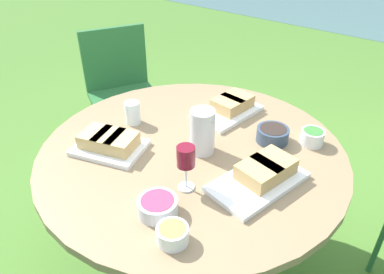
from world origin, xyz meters
TOP-DOWN VIEW (x-y plane):
  - ground_plane at (0.00, 0.00)m, footprint 40.00×40.00m
  - dining_table at (0.00, 0.00)m, footprint 1.27×1.27m
  - chair_far_back at (-1.02, 0.55)m, footprint 0.58×0.59m
  - water_pitcher at (0.04, 0.02)m, footprint 0.11×0.10m
  - wine_glass at (0.13, -0.21)m, footprint 0.07×0.07m
  - platter_bread_main at (-0.27, -0.21)m, footprint 0.33×0.27m
  - platter_charcuterie at (0.33, -0.01)m, footprint 0.28×0.40m
  - platter_sandwich_side at (-0.04, 0.35)m, footprint 0.24×0.35m
  - bowl_fries at (0.25, -0.42)m, footprint 0.10×0.10m
  - bowl_salad at (0.38, 0.34)m, footprint 0.10×0.10m
  - bowl_olives at (0.23, 0.26)m, footprint 0.14×0.14m
  - bowl_dip_red at (0.13, -0.36)m, footprint 0.13×0.13m
  - cup_water_near at (-0.34, 0.01)m, footprint 0.07×0.07m

SIDE VIEW (x-z plane):
  - ground_plane at x=0.00m, z-range 0.00..0.00m
  - chair_far_back at x=-1.02m, z-range 0.08..0.97m
  - dining_table at x=0.00m, z-range 0.26..0.99m
  - bowl_fries at x=0.25m, z-range 0.74..0.79m
  - platter_sandwich_side at x=-0.04m, z-range 0.73..0.81m
  - bowl_dip_red at x=0.13m, z-range 0.74..0.80m
  - platter_charcuterie at x=0.33m, z-range 0.73..0.81m
  - bowl_olives at x=0.23m, z-range 0.74..0.80m
  - platter_bread_main at x=-0.27m, z-range 0.73..0.81m
  - bowl_salad at x=0.38m, z-range 0.74..0.80m
  - cup_water_near at x=-0.34m, z-range 0.74..0.84m
  - water_pitcher at x=0.04m, z-range 0.74..0.92m
  - wine_glass at x=0.13m, z-range 0.78..0.95m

